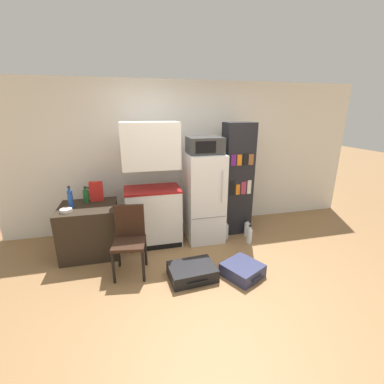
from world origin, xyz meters
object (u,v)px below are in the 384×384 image
object	(u,v)px
bookshelf	(237,180)
water_bottle_front	(247,229)
bottle_milk_white	(89,194)
cereal_box	(96,191)
microwave	(205,145)
water_bottle_middle	(250,235)
kitchen_hutch	(152,190)
side_table	(90,229)
bottle_green_tall	(86,196)
suitcase_small_flat	(242,270)
chair	(130,234)
water_bottle_back	(226,231)
bottle_blue_soda	(70,199)
refrigerator	(204,197)
bowl	(66,210)
suitcase_large_flat	(192,272)

from	to	relation	value
bookshelf	water_bottle_front	size ratio (longest dim) A/B	6.35
bottle_milk_white	cereal_box	distance (m)	0.18
microwave	bottle_milk_white	world-z (taller)	microwave
water_bottle_middle	kitchen_hutch	bearing A→B (deg)	164.79
side_table	water_bottle_front	world-z (taller)	side_table
bookshelf	bottle_green_tall	xyz separation A→B (m)	(-2.42, -0.00, -0.10)
bookshelf	water_bottle_middle	xyz separation A→B (m)	(0.05, -0.50, -0.81)
suitcase_small_flat	chair	bearing A→B (deg)	133.99
side_table	water_bottle_back	size ratio (longest dim) A/B	2.57
bookshelf	bottle_green_tall	world-z (taller)	bookshelf
kitchen_hutch	water_bottle_front	size ratio (longest dim) A/B	6.43
microwave	bottle_blue_soda	size ratio (longest dim) A/B	1.66
suitcase_small_flat	water_bottle_front	world-z (taller)	water_bottle_front
refrigerator	water_bottle_back	size ratio (longest dim) A/B	4.59
bowl	water_bottle_middle	size ratio (longest dim) A/B	0.50
bottle_blue_soda	cereal_box	xyz separation A→B (m)	(0.33, 0.21, 0.02)
bowl	water_bottle_middle	bearing A→B (deg)	-3.00
side_table	chair	world-z (taller)	chair
bowl	water_bottle_back	world-z (taller)	bowl
refrigerator	cereal_box	world-z (taller)	refrigerator
bottle_blue_soda	chair	world-z (taller)	bottle_blue_soda
bookshelf	water_bottle_middle	distance (m)	0.96
chair	water_bottle_middle	bearing A→B (deg)	17.40
cereal_box	suitcase_small_flat	world-z (taller)	cereal_box
cereal_box	water_bottle_back	world-z (taller)	cereal_box
side_table	kitchen_hutch	world-z (taller)	kitchen_hutch
bookshelf	cereal_box	bearing A→B (deg)	179.45
refrigerator	water_bottle_front	xyz separation A→B (m)	(0.74, -0.12, -0.59)
bowl	chair	distance (m)	0.96
microwave	chair	bearing A→B (deg)	-150.88
cereal_box	water_bottle_front	size ratio (longest dim) A/B	1.01
bookshelf	suitcase_small_flat	size ratio (longest dim) A/B	3.19
chair	water_bottle_front	distance (m)	2.06
kitchen_hutch	water_bottle_back	size ratio (longest dim) A/B	6.13
kitchen_hutch	suitcase_small_flat	xyz separation A→B (m)	(1.02, -1.18, -0.81)
cereal_box	bottle_milk_white	bearing A→B (deg)	143.48
suitcase_small_flat	water_bottle_middle	xyz separation A→B (m)	(0.47, 0.78, 0.05)
microwave	refrigerator	bearing A→B (deg)	73.55
bottle_green_tall	cereal_box	xyz separation A→B (m)	(0.15, 0.02, 0.05)
refrigerator	side_table	bearing A→B (deg)	-178.12
microwave	bottle_green_tall	xyz separation A→B (m)	(-1.81, 0.13, -0.71)
refrigerator	chair	bearing A→B (deg)	-150.83
kitchen_hutch	suitcase_large_flat	distance (m)	1.39
bottle_blue_soda	suitcase_small_flat	xyz separation A→B (m)	(2.18, -1.09, -0.80)
microwave	bookshelf	bearing A→B (deg)	12.10
refrigerator	suitcase_large_flat	world-z (taller)	refrigerator
side_table	bottle_green_tall	distance (m)	0.51
bowl	bottle_blue_soda	bearing A→B (deg)	77.71
bottle_milk_white	water_bottle_front	size ratio (longest dim) A/B	0.66
bottle_milk_white	water_bottle_front	xyz separation A→B (m)	(2.52, -0.37, -0.70)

